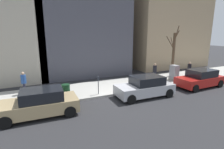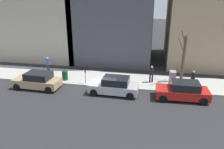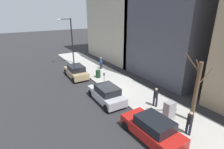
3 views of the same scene
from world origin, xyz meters
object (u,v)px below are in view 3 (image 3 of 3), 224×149
at_px(pedestrian_near_meter, 190,122).
at_px(parked_car_silver, 107,94).
at_px(utility_box, 169,111).
at_px(streetlamp, 70,37).
at_px(pedestrian_far_corner, 101,62).
at_px(trash_bin, 98,74).
at_px(parked_car_red, 152,129).
at_px(parking_meter, 104,77).
at_px(bare_tree, 196,91).
at_px(pedestrian_midblock, 156,96).
at_px(parked_car_tan, 76,72).

bearing_deg(pedestrian_near_meter, parked_car_silver, 20.69).
height_order(utility_box, streetlamp, streetlamp).
distance_m(pedestrian_near_meter, pedestrian_far_corner, 14.83).
bearing_deg(trash_bin, pedestrian_far_corner, 55.34).
distance_m(parked_car_red, parking_meter, 8.87).
relative_size(bare_tree, trash_bin, 5.67).
distance_m(parked_car_silver, utility_box, 5.51).
distance_m(streetlamp, pedestrian_far_corner, 5.98).
bearing_deg(pedestrian_midblock, trash_bin, -16.45).
xyz_separation_m(parked_car_tan, utility_box, (2.46, -12.10, 0.11)).
bearing_deg(pedestrian_near_meter, streetlamp, 5.43).
relative_size(parked_car_red, parked_car_silver, 1.00).
bearing_deg(utility_box, parking_meter, 96.03).
relative_size(streetlamp, pedestrian_midblock, 3.92).
bearing_deg(parked_car_red, utility_box, 14.99).
relative_size(parking_meter, streetlamp, 0.21).
relative_size(utility_box, pedestrian_far_corner, 0.86).
xyz_separation_m(parking_meter, utility_box, (0.85, -8.05, -0.13)).
distance_m(utility_box, pedestrian_midblock, 1.99).
height_order(parked_car_red, pedestrian_midblock, pedestrian_midblock).
bearing_deg(parked_car_silver, parked_car_tan, 92.61).
bearing_deg(streetlamp, trash_bin, -85.14).
bearing_deg(streetlamp, utility_box, -86.69).
xyz_separation_m(parked_car_red, streetlamp, (1.30, 18.27, 3.28)).
bearing_deg(pedestrian_far_corner, parking_meter, -123.13).
height_order(streetlamp, pedestrian_midblock, streetlamp).
xyz_separation_m(parked_car_tan, pedestrian_near_meter, (2.29, -13.87, 0.35)).
relative_size(utility_box, pedestrian_midblock, 0.86).
height_order(parked_car_red, pedestrian_near_meter, pedestrian_near_meter).
distance_m(utility_box, streetlamp, 17.88).
relative_size(parked_car_red, pedestrian_far_corner, 2.56).
bearing_deg(pedestrian_midblock, parked_car_red, 109.55).
bearing_deg(pedestrian_near_meter, parked_car_red, 66.55).
xyz_separation_m(bare_tree, pedestrian_near_meter, (-1.47, -0.81, -1.44)).
xyz_separation_m(streetlamp, bare_tree, (2.32, -18.53, -1.49)).
relative_size(bare_tree, pedestrian_near_meter, 3.08).
relative_size(parked_car_red, bare_tree, 0.83).
xyz_separation_m(trash_bin, pedestrian_near_meter, (0.23, -12.07, 0.49)).
bearing_deg(pedestrian_midblock, parking_meter, -10.10).
distance_m(parking_meter, pedestrian_near_meter, 9.84).
height_order(parked_car_tan, pedestrian_far_corner, pedestrian_far_corner).
bearing_deg(bare_tree, pedestrian_near_meter, -151.16).
distance_m(parked_car_tan, pedestrian_midblock, 10.64).
height_order(parking_meter, pedestrian_far_corner, pedestrian_far_corner).
height_order(utility_box, pedestrian_far_corner, pedestrian_far_corner).
bearing_deg(parked_car_silver, parking_meter, 65.69).
xyz_separation_m(streetlamp, pedestrian_far_corner, (2.46, -4.60, -2.93)).
bearing_deg(parked_car_tan, utility_box, -76.81).
relative_size(streetlamp, trash_bin, 7.22).
bearing_deg(pedestrian_far_corner, utility_box, -104.50).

